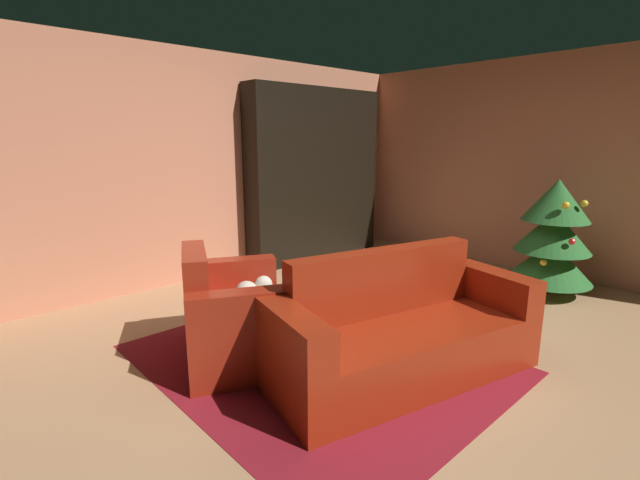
{
  "coord_description": "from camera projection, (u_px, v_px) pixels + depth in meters",
  "views": [
    {
      "loc": [
        2.09,
        -2.56,
        1.62
      ],
      "look_at": [
        -0.49,
        -0.16,
        0.82
      ],
      "focal_mm": 25.31,
      "sensor_mm": 36.0,
      "label": 1
    }
  ],
  "objects": [
    {
      "name": "book_stack_on_table",
      "position": [
        309.0,
        290.0,
        3.4
      ],
      "size": [
        0.22,
        0.18,
        0.11
      ],
      "color": "gray",
      "rests_on": "coffee_table"
    },
    {
      "name": "area_rug",
      "position": [
        318.0,
        359.0,
        3.38
      ],
      "size": [
        2.54,
        2.1,
        0.01
      ],
      "primitive_type": "cube",
      "color": "maroon",
      "rests_on": "ground"
    },
    {
      "name": "bookshelf_unit",
      "position": [
        323.0,
        178.0,
        6.15
      ],
      "size": [
        0.32,
        2.11,
        2.27
      ],
      "color": "black",
      "rests_on": "ground"
    },
    {
      "name": "coffee_table",
      "position": [
        314.0,
        301.0,
        3.43
      ],
      "size": [
        0.76,
        0.76,
        0.45
      ],
      "color": "black",
      "rests_on": "ground"
    },
    {
      "name": "wall_left",
      "position": [
        202.0,
        168.0,
        5.16
      ],
      "size": [
        0.06,
        6.26,
        2.57
      ],
      "primitive_type": "cube",
      "color": "tan",
      "rests_on": "ground"
    },
    {
      "name": "decorated_tree",
      "position": [
        553.0,
        236.0,
        4.69
      ],
      "size": [
        0.84,
        0.84,
        1.22
      ],
      "color": "brown",
      "rests_on": "ground"
    },
    {
      "name": "bottle_on_table",
      "position": [
        338.0,
        276.0,
        3.5
      ],
      "size": [
        0.08,
        0.08,
        0.31
      ],
      "color": "#612C16",
      "rests_on": "coffee_table"
    },
    {
      "name": "ground_plane",
      "position": [
        377.0,
        349.0,
        3.55
      ],
      "size": [
        7.36,
        7.36,
        0.0
      ],
      "primitive_type": "plane",
      "color": "tan"
    },
    {
      "name": "armchair_red",
      "position": [
        234.0,
        319.0,
        3.35
      ],
      "size": [
        1.21,
        1.09,
        0.85
      ],
      "color": "maroon",
      "rests_on": "ground"
    },
    {
      "name": "wall_back",
      "position": [
        550.0,
        167.0,
        5.33
      ],
      "size": [
        5.35,
        0.06,
        2.57
      ],
      "primitive_type": "cube",
      "color": "tan",
      "rests_on": "ground"
    },
    {
      "name": "couch_red",
      "position": [
        402.0,
        335.0,
        3.11
      ],
      "size": [
        1.14,
        2.01,
        0.85
      ],
      "color": "maroon",
      "rests_on": "ground"
    }
  ]
}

